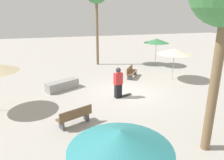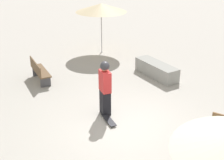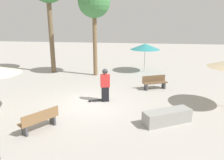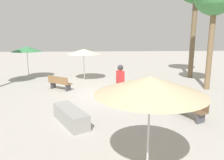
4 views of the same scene
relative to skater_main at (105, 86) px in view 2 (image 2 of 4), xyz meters
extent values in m
plane|color=#ADA8A0|center=(0.52, -0.69, -0.98)|extent=(60.00, 60.00, 0.00)
cube|color=black|center=(0.00, 0.00, -0.57)|extent=(0.37, 0.44, 0.82)
cube|color=red|center=(0.00, 0.00, 0.18)|extent=(0.41, 0.54, 0.68)
sphere|color=tan|center=(0.00, 0.00, 0.65)|extent=(0.27, 0.27, 0.27)
sphere|color=#2D2D33|center=(0.00, 0.00, 0.69)|extent=(0.30, 0.30, 0.30)
cube|color=black|center=(0.10, -0.50, -0.92)|extent=(0.48, 0.82, 0.02)
cylinder|color=silver|center=(0.27, -0.70, -0.95)|extent=(0.05, 0.06, 0.05)
cylinder|color=silver|center=(0.11, -0.76, -0.95)|extent=(0.05, 0.06, 0.05)
cylinder|color=silver|center=(0.09, -0.24, -0.95)|extent=(0.05, 0.06, 0.05)
cylinder|color=silver|center=(-0.07, -0.30, -0.95)|extent=(0.05, 0.06, 0.05)
cube|color=gray|center=(2.19, 3.08, -0.69)|extent=(1.61, 2.18, 0.58)
cube|color=#47474C|center=(2.97, -1.78, -0.78)|extent=(0.29, 0.37, 0.40)
cube|color=#47474C|center=(-2.79, 3.36, -0.78)|extent=(0.39, 0.24, 0.40)
cube|color=#47474C|center=(-2.27, 2.22, -0.78)|extent=(0.39, 0.24, 0.40)
cube|color=brown|center=(-2.53, 2.79, -0.55)|extent=(1.06, 1.64, 0.05)
cube|color=brown|center=(-2.71, 2.71, -0.33)|extent=(0.70, 1.47, 0.40)
cylinder|color=#B7B7BC|center=(-0.06, 6.39, 0.19)|extent=(0.05, 0.05, 2.33)
cone|color=#C6B289|center=(-0.06, 6.39, 1.29)|extent=(2.52, 2.52, 0.41)
camera|label=1|loc=(-11.36, 3.43, 3.96)|focal=35.00mm
camera|label=2|loc=(-0.13, -8.91, 4.10)|focal=50.00mm
camera|label=3|loc=(11.04, 1.91, 3.38)|focal=35.00mm
camera|label=4|loc=(1.06, 11.03, 2.42)|focal=35.00mm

